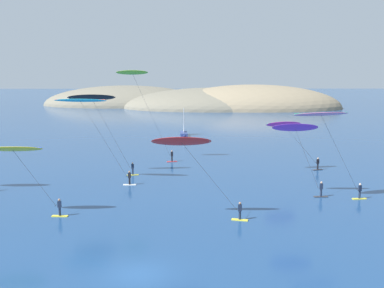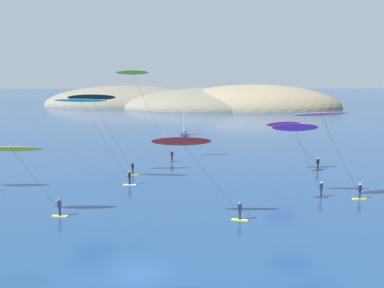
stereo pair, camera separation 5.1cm
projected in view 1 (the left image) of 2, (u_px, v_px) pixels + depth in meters
name	position (u px, v px, depth m)	size (l,w,h in m)	color
ground_plane	(138.00, 274.00, 32.36)	(600.00, 600.00, 0.00)	navy
headland_island	(197.00, 107.00, 173.02)	(107.96, 51.95, 16.43)	#6B6656
sailboat_near	(184.00, 133.00, 98.71)	(1.57, 5.91, 5.70)	navy
kitesurfer_yellow	(16.00, 153.00, 43.85)	(7.49, 1.70, 6.84)	yellow
kitesurfer_lime	(136.00, 81.00, 68.93)	(8.72, 1.76, 13.53)	red
kitesurfer_pink	(324.00, 119.00, 48.30)	(8.79, 3.21, 9.50)	yellow
kitesurfer_magenta	(286.00, 128.00, 63.62)	(8.33, 2.63, 6.90)	#2D2D33
kitesurfer_purple	(297.00, 133.00, 50.65)	(6.25, 1.39, 8.10)	#2D2D33
kitesurfer_black	(94.00, 103.00, 60.41)	(8.75, 1.85, 10.58)	yellow
kitesurfer_cyan	(84.00, 106.00, 56.16)	(9.62, 2.10, 10.30)	silver
kitesurfer_red	(186.00, 147.00, 42.68)	(8.77, 1.41, 7.86)	yellow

